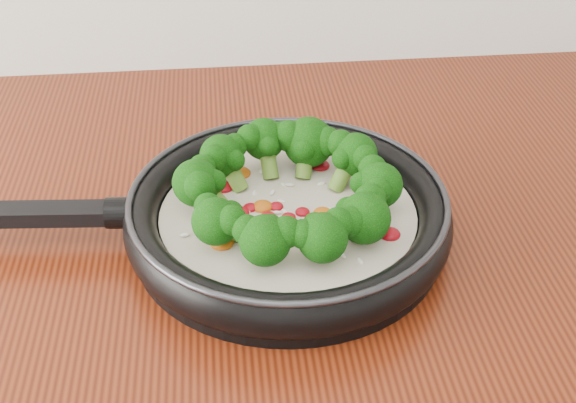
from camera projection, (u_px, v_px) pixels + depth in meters
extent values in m
cylinder|color=black|center=(288.00, 234.00, 0.83)|extent=(0.36, 0.36, 0.01)
torus|color=black|center=(288.00, 215.00, 0.81)|extent=(0.38, 0.38, 0.04)
torus|color=#2D2D33|center=(288.00, 196.00, 0.80)|extent=(0.37, 0.37, 0.01)
cube|color=black|center=(36.00, 214.00, 0.81)|extent=(0.21, 0.04, 0.02)
cylinder|color=black|center=(122.00, 213.00, 0.81)|extent=(0.04, 0.04, 0.03)
cylinder|color=beige|center=(288.00, 220.00, 0.82)|extent=(0.30, 0.30, 0.02)
ellipsoid|color=#980712|center=(216.00, 218.00, 0.80)|extent=(0.02, 0.02, 0.01)
ellipsoid|color=#980712|center=(273.00, 241.00, 0.77)|extent=(0.02, 0.02, 0.01)
ellipsoid|color=#BE530C|center=(240.00, 173.00, 0.87)|extent=(0.03, 0.03, 0.01)
ellipsoid|color=#980712|center=(390.00, 234.00, 0.78)|extent=(0.03, 0.03, 0.01)
ellipsoid|color=#980712|center=(276.00, 206.00, 0.82)|extent=(0.02, 0.02, 0.01)
ellipsoid|color=#BE530C|center=(222.00, 243.00, 0.76)|extent=(0.03, 0.03, 0.01)
ellipsoid|color=#980712|center=(349.00, 166.00, 0.89)|extent=(0.03, 0.03, 0.01)
ellipsoid|color=#980712|center=(231.00, 169.00, 0.88)|extent=(0.03, 0.03, 0.01)
ellipsoid|color=#BE530C|center=(208.00, 198.00, 0.83)|extent=(0.02, 0.02, 0.01)
ellipsoid|color=#980712|center=(348.00, 226.00, 0.79)|extent=(0.02, 0.02, 0.01)
ellipsoid|color=#980712|center=(342.00, 226.00, 0.79)|extent=(0.03, 0.03, 0.01)
ellipsoid|color=#BE530C|center=(364.00, 184.00, 0.85)|extent=(0.04, 0.04, 0.01)
ellipsoid|color=#980712|center=(250.00, 208.00, 0.82)|extent=(0.02, 0.02, 0.01)
ellipsoid|color=#980712|center=(302.00, 212.00, 0.81)|extent=(0.02, 0.02, 0.01)
ellipsoid|color=#BE530C|center=(337.00, 227.00, 0.79)|extent=(0.03, 0.03, 0.01)
ellipsoid|color=#980712|center=(240.00, 213.00, 0.81)|extent=(0.03, 0.03, 0.01)
ellipsoid|color=#980712|center=(198.00, 185.00, 0.85)|extent=(0.02, 0.02, 0.01)
ellipsoid|color=#BE530C|center=(217.00, 236.00, 0.77)|extent=(0.03, 0.03, 0.01)
ellipsoid|color=#980712|center=(289.00, 217.00, 0.80)|extent=(0.02, 0.02, 0.01)
ellipsoid|color=#980712|center=(224.00, 187.00, 0.85)|extent=(0.03, 0.03, 0.01)
ellipsoid|color=#BE530C|center=(323.00, 214.00, 0.81)|extent=(0.03, 0.03, 0.01)
ellipsoid|color=#980712|center=(320.00, 166.00, 0.89)|extent=(0.03, 0.03, 0.01)
ellipsoid|color=#980712|center=(268.00, 217.00, 0.80)|extent=(0.02, 0.02, 0.01)
ellipsoid|color=#BE530C|center=(263.00, 207.00, 0.82)|extent=(0.03, 0.03, 0.01)
ellipsoid|color=white|center=(361.00, 261.00, 0.74)|extent=(0.01, 0.01, 0.00)
ellipsoid|color=white|center=(199.00, 211.00, 0.81)|extent=(0.01, 0.01, 0.00)
ellipsoid|color=white|center=(344.00, 221.00, 0.80)|extent=(0.01, 0.01, 0.00)
ellipsoid|color=white|center=(285.00, 211.00, 0.81)|extent=(0.01, 0.01, 0.00)
ellipsoid|color=white|center=(255.00, 193.00, 0.84)|extent=(0.01, 0.01, 0.00)
ellipsoid|color=white|center=(290.00, 185.00, 0.85)|extent=(0.01, 0.01, 0.00)
ellipsoid|color=white|center=(262.00, 172.00, 0.88)|extent=(0.01, 0.01, 0.00)
ellipsoid|color=white|center=(185.00, 235.00, 0.77)|extent=(0.01, 0.01, 0.00)
ellipsoid|color=white|center=(330.00, 209.00, 0.82)|extent=(0.01, 0.01, 0.00)
ellipsoid|color=white|center=(249.00, 222.00, 0.80)|extent=(0.00, 0.01, 0.00)
ellipsoid|color=white|center=(271.00, 157.00, 0.90)|extent=(0.01, 0.01, 0.00)
ellipsoid|color=white|center=(268.00, 238.00, 0.77)|extent=(0.01, 0.01, 0.00)
ellipsoid|color=white|center=(277.00, 213.00, 0.81)|extent=(0.01, 0.01, 0.00)
ellipsoid|color=white|center=(311.00, 254.00, 0.75)|extent=(0.01, 0.00, 0.00)
ellipsoid|color=white|center=(336.00, 178.00, 0.86)|extent=(0.01, 0.01, 0.00)
ellipsoid|color=white|center=(248.00, 212.00, 0.81)|extent=(0.01, 0.01, 0.00)
ellipsoid|color=white|center=(321.00, 184.00, 0.85)|extent=(0.01, 0.01, 0.00)
ellipsoid|color=white|center=(283.00, 185.00, 0.86)|extent=(0.01, 0.01, 0.00)
ellipsoid|color=white|center=(307.00, 239.00, 0.77)|extent=(0.01, 0.01, 0.00)
ellipsoid|color=white|center=(281.00, 201.00, 0.83)|extent=(0.01, 0.01, 0.00)
ellipsoid|color=white|center=(343.00, 255.00, 0.75)|extent=(0.01, 0.01, 0.00)
ellipsoid|color=white|center=(272.00, 192.00, 0.84)|extent=(0.01, 0.01, 0.00)
cylinder|color=olive|center=(361.00, 200.00, 0.80)|extent=(0.04, 0.02, 0.04)
sphere|color=black|center=(380.00, 185.00, 0.79)|extent=(0.05, 0.05, 0.05)
sphere|color=black|center=(373.00, 169.00, 0.80)|extent=(0.03, 0.03, 0.03)
sphere|color=black|center=(377.00, 190.00, 0.77)|extent=(0.03, 0.03, 0.03)
sphere|color=black|center=(361.00, 183.00, 0.79)|extent=(0.03, 0.03, 0.02)
cylinder|color=olive|center=(342.00, 175.00, 0.84)|extent=(0.04, 0.04, 0.04)
sphere|color=black|center=(356.00, 154.00, 0.84)|extent=(0.05, 0.05, 0.05)
sphere|color=black|center=(341.00, 143.00, 0.84)|extent=(0.03, 0.03, 0.03)
sphere|color=black|center=(364.00, 158.00, 0.82)|extent=(0.03, 0.03, 0.03)
sphere|color=black|center=(343.00, 159.00, 0.83)|extent=(0.03, 0.03, 0.02)
cylinder|color=olive|center=(305.00, 164.00, 0.86)|extent=(0.03, 0.04, 0.04)
sphere|color=black|center=(309.00, 142.00, 0.87)|extent=(0.06, 0.06, 0.06)
sphere|color=black|center=(289.00, 136.00, 0.86)|extent=(0.04, 0.04, 0.04)
sphere|color=black|center=(327.00, 141.00, 0.86)|extent=(0.04, 0.04, 0.03)
sphere|color=black|center=(305.00, 149.00, 0.85)|extent=(0.03, 0.03, 0.03)
cylinder|color=olive|center=(269.00, 162.00, 0.86)|extent=(0.03, 0.04, 0.04)
sphere|color=black|center=(264.00, 139.00, 0.87)|extent=(0.05, 0.05, 0.05)
sphere|color=black|center=(250.00, 137.00, 0.85)|extent=(0.03, 0.03, 0.03)
sphere|color=black|center=(280.00, 134.00, 0.86)|extent=(0.03, 0.03, 0.03)
sphere|color=black|center=(268.00, 146.00, 0.85)|extent=(0.03, 0.03, 0.02)
cylinder|color=olive|center=(234.00, 176.00, 0.84)|extent=(0.04, 0.04, 0.04)
sphere|color=black|center=(221.00, 156.00, 0.84)|extent=(0.05, 0.05, 0.05)
sphere|color=black|center=(214.00, 158.00, 0.82)|extent=(0.03, 0.03, 0.03)
sphere|color=black|center=(235.00, 146.00, 0.85)|extent=(0.03, 0.03, 0.03)
sphere|color=black|center=(234.00, 160.00, 0.83)|extent=(0.03, 0.03, 0.02)
cylinder|color=olive|center=(215.00, 199.00, 0.80)|extent=(0.04, 0.02, 0.04)
sphere|color=black|center=(196.00, 183.00, 0.79)|extent=(0.06, 0.06, 0.05)
sphere|color=black|center=(200.00, 186.00, 0.77)|extent=(0.03, 0.03, 0.03)
sphere|color=black|center=(202.00, 168.00, 0.80)|extent=(0.03, 0.03, 0.03)
sphere|color=black|center=(214.00, 181.00, 0.79)|extent=(0.03, 0.03, 0.03)
cylinder|color=olive|center=(231.00, 229.00, 0.76)|extent=(0.04, 0.04, 0.04)
sphere|color=black|center=(216.00, 222.00, 0.74)|extent=(0.05, 0.05, 0.05)
sphere|color=black|center=(232.00, 220.00, 0.73)|extent=(0.03, 0.03, 0.03)
sphere|color=black|center=(208.00, 207.00, 0.75)|extent=(0.03, 0.03, 0.03)
sphere|color=black|center=(231.00, 212.00, 0.75)|extent=(0.03, 0.03, 0.02)
cylinder|color=olive|center=(270.00, 244.00, 0.74)|extent=(0.03, 0.04, 0.04)
sphere|color=black|center=(265.00, 240.00, 0.72)|extent=(0.06, 0.06, 0.05)
sphere|color=black|center=(286.00, 232.00, 0.71)|extent=(0.03, 0.03, 0.03)
sphere|color=black|center=(247.00, 230.00, 0.72)|extent=(0.03, 0.03, 0.03)
sphere|color=black|center=(270.00, 227.00, 0.73)|extent=(0.03, 0.03, 0.03)
cylinder|color=olive|center=(315.00, 242.00, 0.74)|extent=(0.03, 0.04, 0.04)
sphere|color=black|center=(323.00, 238.00, 0.72)|extent=(0.05, 0.05, 0.05)
sphere|color=black|center=(338.00, 223.00, 0.72)|extent=(0.03, 0.03, 0.03)
sphere|color=black|center=(303.00, 234.00, 0.71)|extent=(0.03, 0.03, 0.03)
sphere|color=black|center=(315.00, 225.00, 0.73)|extent=(0.03, 0.03, 0.02)
cylinder|color=olive|center=(348.00, 226.00, 0.77)|extent=(0.04, 0.04, 0.04)
sphere|color=black|center=(365.00, 218.00, 0.75)|extent=(0.06, 0.06, 0.05)
sphere|color=black|center=(370.00, 200.00, 0.76)|extent=(0.04, 0.04, 0.03)
sphere|color=black|center=(351.00, 221.00, 0.73)|extent=(0.03, 0.03, 0.03)
sphere|color=black|center=(348.00, 210.00, 0.76)|extent=(0.03, 0.03, 0.03)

